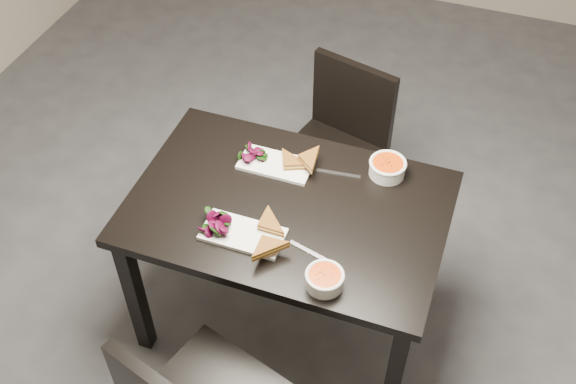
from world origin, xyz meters
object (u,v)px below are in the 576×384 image
at_px(chair_far, 339,139).
at_px(table, 288,222).
at_px(plate_far, 276,164).
at_px(soup_bowl_near, 325,279).
at_px(soup_bowl_far, 387,167).
at_px(plate_near, 243,234).

bearing_deg(chair_far, table, -75.72).
relative_size(chair_far, plate_far, 2.92).
xyz_separation_m(table, soup_bowl_near, (0.24, -0.31, 0.13)).
bearing_deg(soup_bowl_far, table, -137.23).
relative_size(table, plate_near, 3.99).
bearing_deg(table, soup_bowl_near, -51.90).
height_order(chair_far, plate_far, chair_far).
relative_size(table, plate_far, 4.12).
height_order(table, chair_far, chair_far).
relative_size(table, soup_bowl_far, 8.10).
distance_m(plate_far, soup_bowl_far, 0.44).
relative_size(plate_near, plate_far, 1.03).
relative_size(chair_far, soup_bowl_near, 6.28).
height_order(plate_near, soup_bowl_near, soup_bowl_near).
height_order(table, soup_bowl_near, soup_bowl_near).
bearing_deg(soup_bowl_far, plate_far, -166.25).
xyz_separation_m(plate_near, soup_bowl_far, (0.42, 0.49, 0.03)).
bearing_deg(chair_far, plate_near, -82.14).
bearing_deg(plate_near, soup_bowl_near, -17.62).
xyz_separation_m(plate_far, soup_bowl_far, (0.43, 0.11, 0.03)).
xyz_separation_m(plate_near, plate_far, (-0.01, 0.38, -0.00)).
distance_m(table, soup_bowl_far, 0.45).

